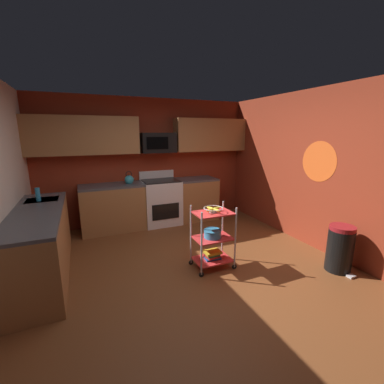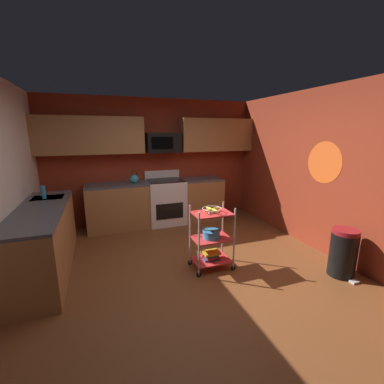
{
  "view_description": "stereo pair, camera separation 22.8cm",
  "coord_description": "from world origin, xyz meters",
  "px_view_note": "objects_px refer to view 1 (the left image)",
  "views": [
    {
      "loc": [
        -1.31,
        -2.99,
        1.91
      ],
      "look_at": [
        0.15,
        0.41,
        1.05
      ],
      "focal_mm": 24.1,
      "sensor_mm": 36.0,
      "label": 1
    },
    {
      "loc": [
        -1.1,
        -3.07,
        1.91
      ],
      "look_at": [
        0.15,
        0.41,
        1.05
      ],
      "focal_mm": 24.1,
      "sensor_mm": 36.0,
      "label": 2
    }
  ],
  "objects_px": {
    "kettle": "(129,180)",
    "book_stack": "(212,255)",
    "mixing_bowl_large": "(213,233)",
    "trash_can": "(340,249)",
    "microwave": "(158,143)",
    "dish_soap_bottle": "(38,194)",
    "oven_range": "(161,202)",
    "fruit_bowl": "(213,209)",
    "rolling_cart": "(213,238)"
  },
  "relations": [
    {
      "from": "fruit_bowl",
      "to": "kettle",
      "type": "bearing_deg",
      "value": 110.47
    },
    {
      "from": "microwave",
      "to": "kettle",
      "type": "relative_size",
      "value": 2.65
    },
    {
      "from": "rolling_cart",
      "to": "mixing_bowl_large",
      "type": "xyz_separation_m",
      "value": [
        -0.01,
        0.0,
        0.07
      ]
    },
    {
      "from": "oven_range",
      "to": "book_stack",
      "type": "relative_size",
      "value": 4.68
    },
    {
      "from": "fruit_bowl",
      "to": "mixing_bowl_large",
      "type": "distance_m",
      "value": 0.36
    },
    {
      "from": "oven_range",
      "to": "rolling_cart",
      "type": "relative_size",
      "value": 1.2
    },
    {
      "from": "fruit_bowl",
      "to": "trash_can",
      "type": "relative_size",
      "value": 0.41
    },
    {
      "from": "microwave",
      "to": "book_stack",
      "type": "height_order",
      "value": "microwave"
    },
    {
      "from": "dish_soap_bottle",
      "to": "trash_can",
      "type": "xyz_separation_m",
      "value": [
        3.84,
        -2.04,
        -0.69
      ]
    },
    {
      "from": "fruit_bowl",
      "to": "trash_can",
      "type": "bearing_deg",
      "value": -26.15
    },
    {
      "from": "kettle",
      "to": "trash_can",
      "type": "xyz_separation_m",
      "value": [
        2.37,
        -2.86,
        -0.67
      ]
    },
    {
      "from": "book_stack",
      "to": "kettle",
      "type": "bearing_deg",
      "value": 110.47
    },
    {
      "from": "mixing_bowl_large",
      "to": "oven_range",
      "type": "bearing_deg",
      "value": 93.64
    },
    {
      "from": "book_stack",
      "to": "dish_soap_bottle",
      "type": "distance_m",
      "value": 2.7
    },
    {
      "from": "oven_range",
      "to": "dish_soap_bottle",
      "type": "xyz_separation_m",
      "value": [
        -2.11,
        -0.83,
        0.54
      ]
    },
    {
      "from": "kettle",
      "to": "dish_soap_bottle",
      "type": "xyz_separation_m",
      "value": [
        -1.47,
        -0.82,
        0.02
      ]
    },
    {
      "from": "microwave",
      "to": "rolling_cart",
      "type": "xyz_separation_m",
      "value": [
        0.14,
        -2.19,
        -1.25
      ]
    },
    {
      "from": "book_stack",
      "to": "mixing_bowl_large",
      "type": "bearing_deg",
      "value": 180.0
    },
    {
      "from": "oven_range",
      "to": "mixing_bowl_large",
      "type": "bearing_deg",
      "value": -86.36
    },
    {
      "from": "book_stack",
      "to": "trash_can",
      "type": "distance_m",
      "value": 1.78
    },
    {
      "from": "oven_range",
      "to": "fruit_bowl",
      "type": "height_order",
      "value": "oven_range"
    },
    {
      "from": "microwave",
      "to": "rolling_cart",
      "type": "bearing_deg",
      "value": -86.38
    },
    {
      "from": "rolling_cart",
      "to": "trash_can",
      "type": "bearing_deg",
      "value": -26.15
    },
    {
      "from": "rolling_cart",
      "to": "kettle",
      "type": "bearing_deg",
      "value": 110.47
    },
    {
      "from": "microwave",
      "to": "dish_soap_bottle",
      "type": "xyz_separation_m",
      "value": [
        -2.11,
        -0.93,
        -0.68
      ]
    },
    {
      "from": "mixing_bowl_large",
      "to": "book_stack",
      "type": "height_order",
      "value": "mixing_bowl_large"
    },
    {
      "from": "kettle",
      "to": "trash_can",
      "type": "height_order",
      "value": "kettle"
    },
    {
      "from": "kettle",
      "to": "book_stack",
      "type": "bearing_deg",
      "value": -69.53
    },
    {
      "from": "fruit_bowl",
      "to": "book_stack",
      "type": "xyz_separation_m",
      "value": [
        0.0,
        0.0,
        -0.68
      ]
    },
    {
      "from": "microwave",
      "to": "dish_soap_bottle",
      "type": "height_order",
      "value": "microwave"
    },
    {
      "from": "rolling_cart",
      "to": "microwave",
      "type": "bearing_deg",
      "value": 93.62
    },
    {
      "from": "microwave",
      "to": "book_stack",
      "type": "bearing_deg",
      "value": -86.38
    },
    {
      "from": "microwave",
      "to": "book_stack",
      "type": "relative_size",
      "value": 2.98
    },
    {
      "from": "book_stack",
      "to": "kettle",
      "type": "height_order",
      "value": "kettle"
    },
    {
      "from": "kettle",
      "to": "microwave",
      "type": "bearing_deg",
      "value": 9.64
    },
    {
      "from": "rolling_cart",
      "to": "book_stack",
      "type": "bearing_deg",
      "value": 0.0
    },
    {
      "from": "microwave",
      "to": "trash_can",
      "type": "height_order",
      "value": "microwave"
    },
    {
      "from": "dish_soap_bottle",
      "to": "microwave",
      "type": "bearing_deg",
      "value": 23.88
    },
    {
      "from": "rolling_cart",
      "to": "mixing_bowl_large",
      "type": "relative_size",
      "value": 3.63
    },
    {
      "from": "mixing_bowl_large",
      "to": "trash_can",
      "type": "height_order",
      "value": "trash_can"
    },
    {
      "from": "oven_range",
      "to": "fruit_bowl",
      "type": "relative_size",
      "value": 4.04
    },
    {
      "from": "fruit_bowl",
      "to": "dish_soap_bottle",
      "type": "distance_m",
      "value": 2.58
    },
    {
      "from": "microwave",
      "to": "fruit_bowl",
      "type": "height_order",
      "value": "microwave"
    },
    {
      "from": "mixing_bowl_large",
      "to": "trash_can",
      "type": "relative_size",
      "value": 0.38
    },
    {
      "from": "rolling_cart",
      "to": "dish_soap_bottle",
      "type": "bearing_deg",
      "value": 150.76
    },
    {
      "from": "rolling_cart",
      "to": "book_stack",
      "type": "relative_size",
      "value": 3.89
    },
    {
      "from": "oven_range",
      "to": "trash_can",
      "type": "distance_m",
      "value": 3.35
    },
    {
      "from": "mixing_bowl_large",
      "to": "rolling_cart",
      "type": "bearing_deg",
      "value": 0.0
    },
    {
      "from": "oven_range",
      "to": "rolling_cart",
      "type": "distance_m",
      "value": 2.09
    },
    {
      "from": "dish_soap_bottle",
      "to": "rolling_cart",
      "type": "bearing_deg",
      "value": -29.24
    }
  ]
}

